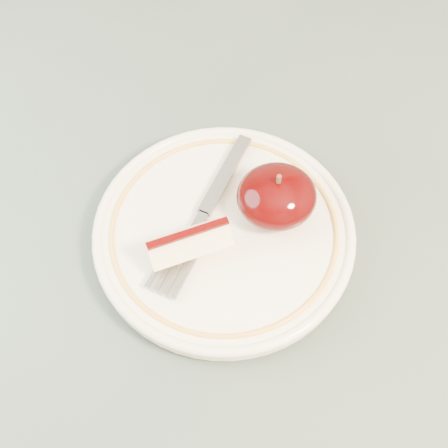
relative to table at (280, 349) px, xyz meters
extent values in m
cylinder|color=brown|center=(0.40, 0.40, -0.31)|extent=(0.05, 0.05, 0.71)
cube|color=#404E46|center=(0.00, 0.00, 0.07)|extent=(0.90, 0.90, 0.04)
cylinder|color=#F5E7CD|center=(-0.04, 0.07, 0.09)|extent=(0.12, 0.12, 0.01)
cylinder|color=#F5E7CD|center=(-0.04, 0.07, 0.10)|extent=(0.22, 0.22, 0.01)
torus|color=#F5E7CD|center=(-0.04, 0.07, 0.10)|extent=(0.22, 0.22, 0.01)
torus|color=gold|center=(-0.04, 0.07, 0.11)|extent=(0.19, 0.19, 0.00)
ellipsoid|color=black|center=(0.01, 0.09, 0.13)|extent=(0.07, 0.06, 0.04)
cylinder|color=#472D19|center=(0.01, 0.09, 0.15)|extent=(0.00, 0.00, 0.01)
cube|color=#F5EAB5|center=(-0.07, 0.06, 0.12)|extent=(0.07, 0.04, 0.03)
cube|color=#350101|center=(-0.07, 0.06, 0.14)|extent=(0.07, 0.02, 0.00)
cube|color=gray|center=(-0.03, 0.13, 0.11)|extent=(0.06, 0.08, 0.00)
cube|color=gray|center=(-0.06, 0.08, 0.11)|extent=(0.02, 0.03, 0.00)
cube|color=gray|center=(-0.07, 0.06, 0.11)|extent=(0.03, 0.03, 0.00)
cube|color=gray|center=(-0.08, 0.03, 0.11)|extent=(0.02, 0.03, 0.00)
cube|color=gray|center=(-0.09, 0.04, 0.11)|extent=(0.02, 0.03, 0.00)
cube|color=gray|center=(-0.09, 0.04, 0.11)|extent=(0.02, 0.03, 0.00)
cube|color=gray|center=(-0.10, 0.05, 0.11)|extent=(0.02, 0.03, 0.00)
camera|label=1|loc=(-0.09, -0.18, 0.56)|focal=50.00mm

